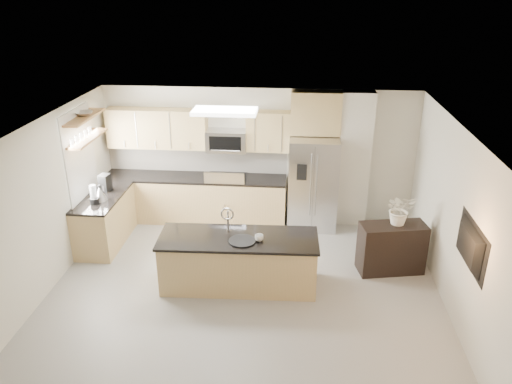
# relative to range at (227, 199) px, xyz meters

# --- Properties ---
(floor) EXTENTS (6.50, 6.50, 0.00)m
(floor) POSITION_rel_range_xyz_m (0.60, -2.92, -0.47)
(floor) COLOR gray
(floor) RESTS_ON ground
(ceiling) EXTENTS (6.00, 6.50, 0.02)m
(ceiling) POSITION_rel_range_xyz_m (0.60, -2.92, 2.13)
(ceiling) COLOR white
(ceiling) RESTS_ON wall_back
(wall_back) EXTENTS (6.00, 0.02, 2.60)m
(wall_back) POSITION_rel_range_xyz_m (0.60, 0.33, 0.83)
(wall_back) COLOR beige
(wall_back) RESTS_ON floor
(wall_left) EXTENTS (0.02, 6.50, 2.60)m
(wall_left) POSITION_rel_range_xyz_m (-2.40, -2.92, 0.83)
(wall_left) COLOR beige
(wall_left) RESTS_ON floor
(wall_right) EXTENTS (0.02, 6.50, 2.60)m
(wall_right) POSITION_rel_range_xyz_m (3.60, -2.92, 0.83)
(wall_right) COLOR beige
(wall_right) RESTS_ON floor
(back_counter) EXTENTS (3.55, 0.66, 1.44)m
(back_counter) POSITION_rel_range_xyz_m (-0.63, 0.01, -0.00)
(back_counter) COLOR tan
(back_counter) RESTS_ON floor
(left_counter) EXTENTS (0.66, 1.50, 0.92)m
(left_counter) POSITION_rel_range_xyz_m (-2.07, -1.07, -0.01)
(left_counter) COLOR tan
(left_counter) RESTS_ON floor
(range) EXTENTS (0.76, 0.64, 1.14)m
(range) POSITION_rel_range_xyz_m (0.00, 0.00, 0.00)
(range) COLOR black
(range) RESTS_ON floor
(upper_cabinets) EXTENTS (3.50, 0.33, 0.75)m
(upper_cabinets) POSITION_rel_range_xyz_m (-0.70, 0.16, 1.35)
(upper_cabinets) COLOR tan
(upper_cabinets) RESTS_ON wall_back
(microwave) EXTENTS (0.76, 0.40, 0.40)m
(microwave) POSITION_rel_range_xyz_m (0.00, 0.12, 1.16)
(microwave) COLOR #B6B6B9
(microwave) RESTS_ON upper_cabinets
(refrigerator) EXTENTS (0.92, 0.78, 1.78)m
(refrigerator) POSITION_rel_range_xyz_m (1.66, -0.05, 0.42)
(refrigerator) COLOR #B6B6B9
(refrigerator) RESTS_ON floor
(partition_column) EXTENTS (0.60, 0.30, 2.60)m
(partition_column) POSITION_rel_range_xyz_m (2.42, 0.18, 0.83)
(partition_column) COLOR beige
(partition_column) RESTS_ON floor
(window) EXTENTS (0.04, 1.15, 1.65)m
(window) POSITION_rel_range_xyz_m (-2.38, -1.07, 1.18)
(window) COLOR white
(window) RESTS_ON wall_left
(shelf_lower) EXTENTS (0.30, 1.20, 0.04)m
(shelf_lower) POSITION_rel_range_xyz_m (-2.25, -0.97, 1.48)
(shelf_lower) COLOR olive
(shelf_lower) RESTS_ON wall_left
(shelf_upper) EXTENTS (0.30, 1.20, 0.04)m
(shelf_upper) POSITION_rel_range_xyz_m (-2.25, -0.97, 1.85)
(shelf_upper) COLOR olive
(shelf_upper) RESTS_ON wall_left
(ceiling_fixture) EXTENTS (1.00, 0.50, 0.06)m
(ceiling_fixture) POSITION_rel_range_xyz_m (0.20, -1.32, 2.09)
(ceiling_fixture) COLOR white
(ceiling_fixture) RESTS_ON ceiling
(island) EXTENTS (2.46, 0.96, 1.27)m
(island) POSITION_rel_range_xyz_m (0.50, -2.23, -0.05)
(island) COLOR tan
(island) RESTS_ON floor
(credenza) EXTENTS (1.11, 0.64, 0.84)m
(credenza) POSITION_rel_range_xyz_m (2.93, -1.60, -0.05)
(credenza) COLOR black
(credenza) RESTS_ON floor
(cup) EXTENTS (0.14, 0.14, 0.10)m
(cup) POSITION_rel_range_xyz_m (0.82, -2.31, 0.42)
(cup) COLOR silver
(cup) RESTS_ON island
(platter) EXTENTS (0.41, 0.41, 0.02)m
(platter) POSITION_rel_range_xyz_m (0.57, -2.36, 0.38)
(platter) COLOR black
(platter) RESTS_ON island
(blender) EXTENTS (0.15, 0.15, 0.34)m
(blender) POSITION_rel_range_xyz_m (-2.07, -1.39, 0.60)
(blender) COLOR black
(blender) RESTS_ON left_counter
(kettle) EXTENTS (0.23, 0.23, 0.29)m
(kettle) POSITION_rel_range_xyz_m (-2.02, -1.24, 0.57)
(kettle) COLOR #B6B6B9
(kettle) RESTS_ON left_counter
(coffee_maker) EXTENTS (0.20, 0.22, 0.31)m
(coffee_maker) POSITION_rel_range_xyz_m (-2.09, -0.82, 0.59)
(coffee_maker) COLOR black
(coffee_maker) RESTS_ON left_counter
(bowl) EXTENTS (0.49, 0.49, 0.09)m
(bowl) POSITION_rel_range_xyz_m (-2.25, -0.94, 1.91)
(bowl) COLOR #B6B6B9
(bowl) RESTS_ON shelf_upper
(flower_vase) EXTENTS (0.79, 0.71, 0.76)m
(flower_vase) POSITION_rel_range_xyz_m (3.00, -1.54, 0.75)
(flower_vase) COLOR white
(flower_vase) RESTS_ON credenza
(television) EXTENTS (0.14, 1.08, 0.62)m
(television) POSITION_rel_range_xyz_m (3.51, -3.12, 0.88)
(television) COLOR black
(television) RESTS_ON wall_right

